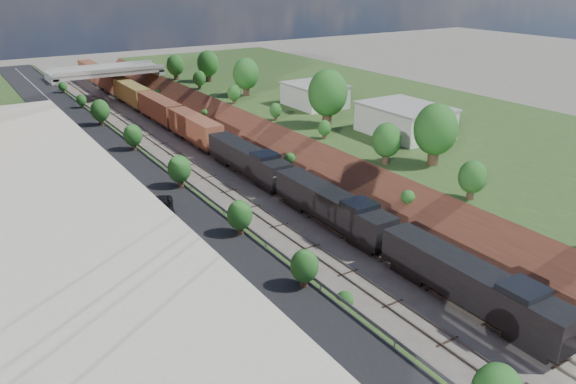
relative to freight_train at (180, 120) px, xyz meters
name	(u,v)px	position (x,y,z in m)	size (l,w,h in m)	color
platform_right	(411,129)	(30.40, -26.03, -0.16)	(44.00, 180.00, 5.00)	#2F5422
embankment_left	(159,196)	(-13.60, -26.03, -2.66)	(7.07, 180.00, 7.07)	brown
embankment_right	(301,167)	(8.40, -26.03, -2.66)	(7.07, 180.00, 7.07)	brown
rail_left_track	(218,183)	(-5.20, -26.03, -2.57)	(1.58, 180.00, 0.18)	gray
rail_right_track	(252,176)	(0.00, -26.03, -2.57)	(1.58, 180.00, 0.18)	gray
road	(120,165)	(-18.10, -26.03, 2.39)	(8.00, 180.00, 0.10)	black
guardrail	(153,156)	(-14.00, -26.23, 2.89)	(0.10, 171.00, 0.70)	#99999E
commercial_building	(40,228)	(-30.60, -48.03, 5.84)	(14.30, 62.30, 7.00)	brown
overpass	(107,78)	(-2.60, 35.97, 2.26)	(24.50, 8.30, 7.40)	gray
white_building_near	(405,121)	(20.90, -34.03, 4.34)	(9.00, 12.00, 4.00)	silver
white_building_far	(315,96)	(20.40, -12.03, 4.14)	(8.00, 10.00, 3.60)	silver
tree_right_large	(436,130)	(14.40, -46.03, 6.72)	(5.25, 5.25, 7.61)	#473323
tree_left_crest	(347,289)	(-14.40, -66.03, 4.38)	(2.45, 2.45, 3.55)	#473323
freight_train	(180,120)	(0.00, 0.00, 0.00)	(3.16, 143.74, 4.69)	black
suv	(160,209)	(-19.49, -43.65, 3.26)	(2.74, 5.95, 1.65)	black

